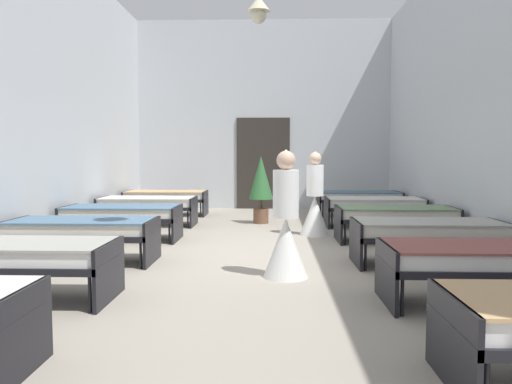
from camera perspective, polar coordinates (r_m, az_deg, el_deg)
The scene contains 15 objects.
ground_plane at distance 7.32m, azimuth -0.05°, elevation -7.25°, with size 7.22×12.20×0.10m, color #9E9384.
room_shell at distance 8.63m, azimuth 0.28°, elevation 11.32°, with size 7.02×11.80×4.94m.
bed_left_row_1 at distance 5.35m, azimuth -26.29°, elevation -6.70°, with size 1.90×0.84×0.57m.
bed_right_row_1 at distance 5.14m, azimuth 25.20°, elevation -7.11°, with size 1.90×0.84×0.57m.
bed_left_row_2 at distance 6.87m, azimuth -19.57°, elevation -4.14°, with size 1.90×0.84×0.57m.
bed_right_row_2 at distance 6.71m, azimuth 19.45°, elevation -4.34°, with size 1.90×0.84×0.57m.
bed_left_row_3 at distance 8.46m, azimuth -15.35°, elevation -2.49°, with size 1.90×0.84×0.57m.
bed_right_row_3 at distance 8.33m, azimuth 15.93°, elevation -2.61°, with size 1.90×0.84×0.57m.
bed_left_row_4 at distance 10.09m, azimuth -12.49°, elevation -1.36°, with size 1.90×0.84×0.57m.
bed_right_row_4 at distance 9.98m, azimuth 13.58°, elevation -1.44°, with size 1.90×0.84×0.57m.
bed_left_row_5 at distance 11.73m, azimuth -10.43°, elevation -0.54°, with size 1.90×0.84×0.57m.
bed_right_row_5 at distance 11.64m, azimuth 11.89°, elevation -0.61°, with size 1.90×0.84×0.57m.
nurse_near_aisle at distance 5.69m, azimuth 3.48°, elevation -4.69°, with size 0.52×0.52×1.49m.
nurse_mid_aisle at distance 8.71m, azimuth 6.86°, elevation -1.58°, with size 0.52×0.52×1.49m.
potted_plant at distance 10.15m, azimuth 0.58°, elevation 1.16°, with size 0.51×0.51×1.40m.
Camera 1 is at (0.25, -7.17, 1.42)m, focal length 34.32 mm.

